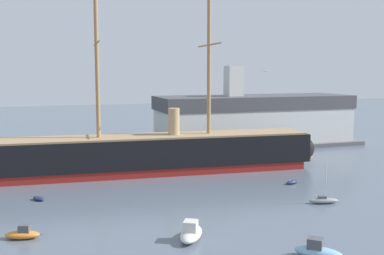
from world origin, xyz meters
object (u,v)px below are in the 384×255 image
tall_ship (156,153)px  motorboat_near_centre (191,233)px  seagull_in_flight (266,71)px  dinghy_alongside_bow (39,198)px  dinghy_far_right (305,156)px  dockside_warehouse_right (254,120)px  motorboat_foreground_right (318,251)px  motorboat_distant_centre (122,153)px  sailboat_mid_right (324,200)px  dinghy_alongside_stern (292,182)px  motorboat_mid_left (23,234)px

tall_ship → motorboat_near_centre: size_ratio=12.08×
seagull_in_flight → motorboat_near_centre: bearing=179.1°
tall_ship → dinghy_alongside_bow: size_ratio=27.25×
dinghy_alongside_bow → dinghy_far_right: (46.16, 13.90, 0.09)m
dockside_warehouse_right → dinghy_alongside_bow: bearing=-145.4°
tall_ship → motorboat_foreground_right: 37.37m
motorboat_near_centre → motorboat_distant_centre: (1.70, 45.57, -0.15)m
sailboat_mid_right → motorboat_distant_centre: sailboat_mid_right is taller
dockside_warehouse_right → seagull_in_flight: dockside_warehouse_right is taller
sailboat_mid_right → dinghy_alongside_stern: (1.53, 9.78, -0.14)m
dinghy_far_right → seagull_in_flight: bearing=-127.7°
tall_ship → motorboat_foreground_right: (4.67, -37.00, -2.44)m
motorboat_near_centre → sailboat_mid_right: (18.84, 6.40, -0.28)m
dinghy_far_right → motorboat_distant_centre: motorboat_distant_centre is taller
dinghy_far_right → dockside_warehouse_right: (-2.23, 16.44, 4.95)m
motorboat_mid_left → seagull_in_flight: 27.66m
motorboat_foreground_right → sailboat_mid_right: 17.21m
motorboat_foreground_right → dinghy_far_right: motorboat_foreground_right is taller
dinghy_alongside_stern → motorboat_distant_centre: motorboat_distant_centre is taller
tall_ship → motorboat_mid_left: (-19.06, -24.12, -2.56)m
dockside_warehouse_right → seagull_in_flight: 55.29m
tall_ship → motorboat_foreground_right: tall_ship is taller
tall_ship → sailboat_mid_right: 27.49m
seagull_in_flight → dockside_warehouse_right: bearing=64.8°
sailboat_mid_right → dinghy_alongside_bow: (-32.20, 12.29, -0.15)m
dinghy_alongside_stern → seagull_in_flight: size_ratio=1.99×
motorboat_distant_centre → tall_ship: bearing=-81.5°
motorboat_foreground_right → seagull_in_flight: (-1.29, 7.43, 15.10)m
motorboat_foreground_right → seagull_in_flight: seagull_in_flight is taller
dinghy_alongside_bow → motorboat_near_centre: bearing=-54.4°
motorboat_foreground_right → motorboat_near_centre: bearing=139.3°
motorboat_foreground_right → dinghy_alongside_stern: bearing=63.9°
dinghy_alongside_stern → motorboat_near_centre: bearing=-141.5°
dinghy_alongside_bow → motorboat_distant_centre: bearing=60.7°
dinghy_alongside_stern → motorboat_distant_centre: (-18.68, 29.39, 0.26)m
dinghy_alongside_stern → motorboat_distant_centre: size_ratio=0.62×
motorboat_distant_centre → dinghy_alongside_stern: bearing=-57.6°
sailboat_mid_right → dinghy_far_right: sailboat_mid_right is taller
dockside_warehouse_right → motorboat_distant_centre: bearing=-173.2°
motorboat_foreground_right → dinghy_alongside_stern: (11.60, 23.73, -0.35)m
motorboat_near_centre → dinghy_alongside_stern: (20.37, 16.19, -0.42)m
sailboat_mid_right → dinghy_alongside_bow: 34.47m
motorboat_mid_left → dockside_warehouse_right: (45.53, 43.70, 4.80)m
motorboat_mid_left → dinghy_far_right: motorboat_mid_left is taller
motorboat_near_centre → motorboat_distant_centre: size_ratio=1.32×
dockside_warehouse_right → dinghy_far_right: bearing=-82.3°
dinghy_alongside_bow → dinghy_alongside_stern: size_ratio=0.94×
tall_ship → motorboat_distant_centre: 16.49m
motorboat_near_centre → sailboat_mid_right: sailboat_mid_right is taller
sailboat_mid_right → motorboat_near_centre: bearing=-161.2°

